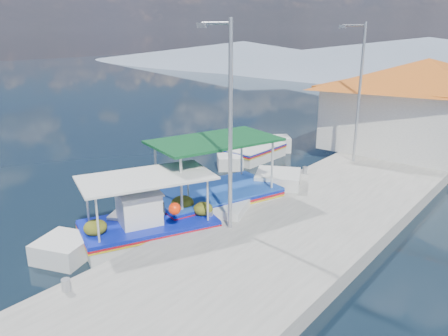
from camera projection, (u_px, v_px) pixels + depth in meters
The scene contains 9 objects.
ground at pixel (84, 224), 14.74m from camera, with size 160.00×160.00×0.00m, color black.
quay at pixel (329, 206), 15.57m from camera, with size 5.00×44.00×0.50m, color #A5A29A.
bollards at pixel (268, 188), 16.16m from camera, with size 0.20×17.20×0.30m.
main_caique at pixel (150, 226), 13.51m from camera, with size 3.87×6.35×2.30m.
caique_green_canopy at pixel (216, 200), 15.60m from camera, with size 3.88×7.52×2.95m.
caique_blue_hull at pixel (256, 153), 22.06m from camera, with size 1.74×5.64×1.00m.
harbor_building at pixel (423, 103), 21.31m from camera, with size 10.49×10.49×4.40m.
lamp_post_near at pixel (228, 117), 12.36m from camera, with size 1.21×0.14×6.00m.
lamp_post_far at pixel (358, 86), 19.04m from camera, with size 1.21×0.14×6.00m.
Camera 1 is at (12.12, -7.57, 6.20)m, focal length 35.51 mm.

